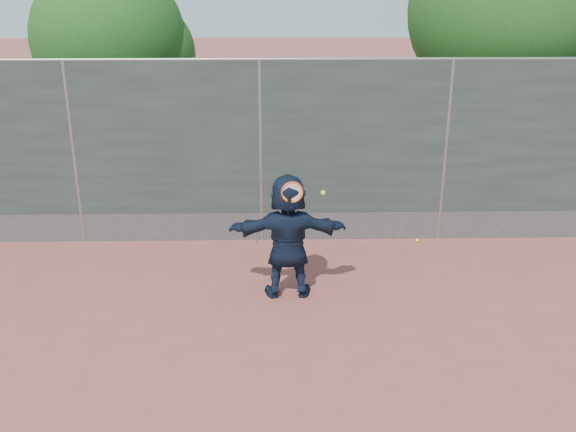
{
  "coord_description": "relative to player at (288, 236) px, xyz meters",
  "views": [
    {
      "loc": [
        0.23,
        -6.54,
        4.24
      ],
      "look_at": [
        0.4,
        1.54,
        1.17
      ],
      "focal_mm": 40.0,
      "sensor_mm": 36.0,
      "label": 1
    }
  ],
  "objects": [
    {
      "name": "fence",
      "position": [
        -0.4,
        1.96,
        0.7
      ],
      "size": [
        20.0,
        0.06,
        3.03
      ],
      "color": "#38423D",
      "rests_on": "ground"
    },
    {
      "name": "tree_left",
      "position": [
        -3.25,
        5.02,
        2.06
      ],
      "size": [
        3.15,
        3.0,
        4.53
      ],
      "color": "#382314",
      "rests_on": "ground"
    },
    {
      "name": "ground",
      "position": [
        -0.4,
        -1.54,
        -0.88
      ],
      "size": [
        80.0,
        80.0,
        0.0
      ],
      "primitive_type": "plane",
      "color": "#9E4C42",
      "rests_on": "ground"
    },
    {
      "name": "ball_ground",
      "position": [
        2.21,
        1.8,
        -0.85
      ],
      "size": [
        0.07,
        0.07,
        0.07
      ],
      "primitive_type": "sphere",
      "color": "#D3E432",
      "rests_on": "ground"
    },
    {
      "name": "player",
      "position": [
        0.0,
        0.0,
        0.0
      ],
      "size": [
        1.64,
        0.56,
        1.76
      ],
      "primitive_type": "imported",
      "rotation": [
        0.0,
        0.0,
        3.17
      ],
      "color": "#131E35",
      "rests_on": "ground"
    },
    {
      "name": "swing_action",
      "position": [
        0.09,
        -0.2,
        0.68
      ],
      "size": [
        0.59,
        0.13,
        0.51
      ],
      "color": "#E85415",
      "rests_on": "ground"
    },
    {
      "name": "tree_right",
      "position": [
        4.28,
        4.22,
        2.61
      ],
      "size": [
        3.78,
        3.6,
        5.39
      ],
      "color": "#382314",
      "rests_on": "ground"
    },
    {
      "name": "weed_clump",
      "position": [
        -0.1,
        1.85,
        -0.75
      ],
      "size": [
        0.68,
        0.07,
        0.3
      ],
      "color": "#387226",
      "rests_on": "ground"
    }
  ]
}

